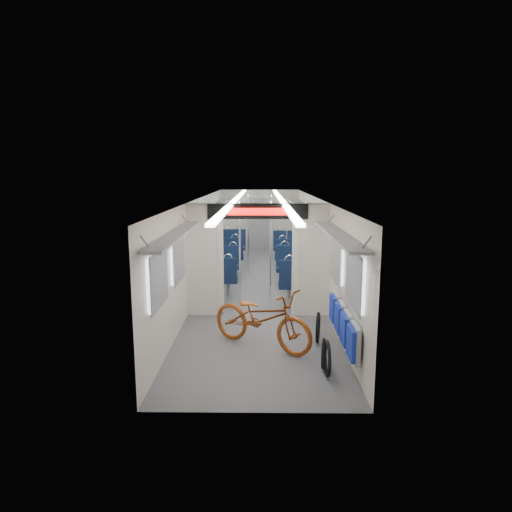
{
  "coord_description": "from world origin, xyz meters",
  "views": [
    {
      "loc": [
        0.08,
        -11.16,
        2.89
      ],
      "look_at": [
        -0.04,
        -1.92,
        1.22
      ],
      "focal_mm": 32.0,
      "sensor_mm": 36.0,
      "label": 1
    }
  ],
  "objects_px": {
    "seat_bay_far_left": "(230,248)",
    "stanchion_near_right": "(270,253)",
    "flip_bench": "(343,324)",
    "stanchion_far_left": "(248,235)",
    "bike_hoop_b": "(323,355)",
    "stanchion_near_left": "(240,254)",
    "seat_bay_near_left": "(222,268)",
    "bike_hoop_c": "(318,329)",
    "bike_hoop_a": "(327,360)",
    "seat_bay_near_right": "(296,270)",
    "bicycle": "(262,318)",
    "stanchion_far_right": "(271,235)",
    "seat_bay_far_right": "(288,248)"
  },
  "relations": [
    {
      "from": "bike_hoop_a",
      "to": "seat_bay_near_right",
      "type": "distance_m",
      "value": 4.71
    },
    {
      "from": "flip_bench",
      "to": "seat_bay_near_left",
      "type": "xyz_separation_m",
      "value": [
        -2.29,
        4.49,
        -0.05
      ]
    },
    {
      "from": "bicycle",
      "to": "flip_bench",
      "type": "height_order",
      "value": "bicycle"
    },
    {
      "from": "flip_bench",
      "to": "bike_hoop_c",
      "type": "height_order",
      "value": "flip_bench"
    },
    {
      "from": "seat_bay_far_right",
      "to": "seat_bay_far_left",
      "type": "bearing_deg",
      "value": 178.93
    },
    {
      "from": "stanchion_far_left",
      "to": "flip_bench",
      "type": "bearing_deg",
      "value": -75.09
    },
    {
      "from": "seat_bay_near_left",
      "to": "seat_bay_near_right",
      "type": "distance_m",
      "value": 1.92
    },
    {
      "from": "bike_hoop_a",
      "to": "stanchion_far_right",
      "type": "xyz_separation_m",
      "value": [
        -0.68,
        6.77,
        0.91
      ]
    },
    {
      "from": "bicycle",
      "to": "seat_bay_near_right",
      "type": "height_order",
      "value": "seat_bay_near_right"
    },
    {
      "from": "stanchion_near_right",
      "to": "stanchion_far_right",
      "type": "relative_size",
      "value": 1.0
    },
    {
      "from": "seat_bay_far_left",
      "to": "seat_bay_far_right",
      "type": "height_order",
      "value": "seat_bay_far_left"
    },
    {
      "from": "seat_bay_near_right",
      "to": "stanchion_near_right",
      "type": "distance_m",
      "value": 1.24
    },
    {
      "from": "bike_hoop_b",
      "to": "seat_bay_far_left",
      "type": "height_order",
      "value": "seat_bay_far_left"
    },
    {
      "from": "bike_hoop_b",
      "to": "stanchion_near_left",
      "type": "xyz_separation_m",
      "value": [
        -1.41,
        3.38,
        0.94
      ]
    },
    {
      "from": "stanchion_far_left",
      "to": "stanchion_far_right",
      "type": "bearing_deg",
      "value": -6.36
    },
    {
      "from": "bicycle",
      "to": "stanchion_near_right",
      "type": "distance_m",
      "value": 2.81
    },
    {
      "from": "bike_hoop_a",
      "to": "stanchion_near_right",
      "type": "bearing_deg",
      "value": 101.1
    },
    {
      "from": "bicycle",
      "to": "seat_bay_near_right",
      "type": "relative_size",
      "value": 0.89
    },
    {
      "from": "bicycle",
      "to": "seat_bay_near_left",
      "type": "relative_size",
      "value": 0.99
    },
    {
      "from": "bike_hoop_a",
      "to": "bike_hoop_c",
      "type": "height_order",
      "value": "bike_hoop_c"
    },
    {
      "from": "seat_bay_near_left",
      "to": "stanchion_far_left",
      "type": "relative_size",
      "value": 0.85
    },
    {
      "from": "bike_hoop_b",
      "to": "seat_bay_near_right",
      "type": "relative_size",
      "value": 0.21
    },
    {
      "from": "flip_bench",
      "to": "stanchion_far_left",
      "type": "xyz_separation_m",
      "value": [
        -1.65,
        6.22,
        0.57
      ]
    },
    {
      "from": "bicycle",
      "to": "bike_hoop_b",
      "type": "height_order",
      "value": "bicycle"
    },
    {
      "from": "seat_bay_near_right",
      "to": "seat_bay_far_left",
      "type": "height_order",
      "value": "seat_bay_far_left"
    },
    {
      "from": "bicycle",
      "to": "flip_bench",
      "type": "distance_m",
      "value": 1.36
    },
    {
      "from": "bike_hoop_a",
      "to": "seat_bay_far_left",
      "type": "xyz_separation_m",
      "value": [
        -1.96,
        8.17,
        0.32
      ]
    },
    {
      "from": "bicycle",
      "to": "seat_bay_far_right",
      "type": "bearing_deg",
      "value": 27.8
    },
    {
      "from": "seat_bay_near_left",
      "to": "seat_bay_far_right",
      "type": "xyz_separation_m",
      "value": [
        1.87,
        3.03,
        0.02
      ]
    },
    {
      "from": "bike_hoop_c",
      "to": "seat_bay_far_left",
      "type": "bearing_deg",
      "value": 106.23
    },
    {
      "from": "bike_hoop_b",
      "to": "bike_hoop_c",
      "type": "bearing_deg",
      "value": 87.56
    },
    {
      "from": "bicycle",
      "to": "bike_hoop_c",
      "type": "bearing_deg",
      "value": -42.14
    },
    {
      "from": "bike_hoop_c",
      "to": "seat_bay_near_left",
      "type": "relative_size",
      "value": 0.27
    },
    {
      "from": "bike_hoop_c",
      "to": "seat_bay_far_right",
      "type": "bearing_deg",
      "value": 91.02
    },
    {
      "from": "bike_hoop_c",
      "to": "seat_bay_far_right",
      "type": "relative_size",
      "value": 0.26
    },
    {
      "from": "bike_hoop_c",
      "to": "bike_hoop_a",
      "type": "bearing_deg",
      "value": -91.21
    },
    {
      "from": "seat_bay_far_left",
      "to": "stanchion_near_left",
      "type": "bearing_deg",
      "value": -83.23
    },
    {
      "from": "bicycle",
      "to": "seat_bay_far_right",
      "type": "relative_size",
      "value": 0.93
    },
    {
      "from": "seat_bay_near_right",
      "to": "seat_bay_far_right",
      "type": "relative_size",
      "value": 1.05
    },
    {
      "from": "seat_bay_far_left",
      "to": "seat_bay_far_right",
      "type": "bearing_deg",
      "value": -1.07
    },
    {
      "from": "seat_bay_far_left",
      "to": "stanchion_near_right",
      "type": "height_order",
      "value": "stanchion_near_right"
    },
    {
      "from": "seat_bay_far_right",
      "to": "stanchion_near_left",
      "type": "xyz_separation_m",
      "value": [
        -1.33,
        -4.48,
        0.61
      ]
    },
    {
      "from": "seat_bay_far_left",
      "to": "stanchion_far_left",
      "type": "xyz_separation_m",
      "value": [
        0.63,
        -1.33,
        0.59
      ]
    },
    {
      "from": "bike_hoop_a",
      "to": "seat_bay_far_left",
      "type": "relative_size",
      "value": 0.24
    },
    {
      "from": "stanchion_far_right",
      "to": "bike_hoop_b",
      "type": "bearing_deg",
      "value": -84.17
    },
    {
      "from": "flip_bench",
      "to": "stanchion_near_left",
      "type": "xyz_separation_m",
      "value": [
        -1.75,
        3.03,
        0.57
      ]
    },
    {
      "from": "bike_hoop_c",
      "to": "seat_bay_far_right",
      "type": "distance_m",
      "value": 6.81
    },
    {
      "from": "bicycle",
      "to": "bike_hoop_b",
      "type": "xyz_separation_m",
      "value": [
        0.93,
        -0.83,
        -0.3
      ]
    },
    {
      "from": "bike_hoop_c",
      "to": "seat_bay_near_left",
      "type": "height_order",
      "value": "seat_bay_near_left"
    },
    {
      "from": "seat_bay_near_left",
      "to": "bike_hoop_b",
      "type": "bearing_deg",
      "value": -68.09
    }
  ]
}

